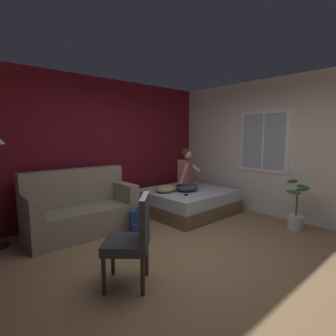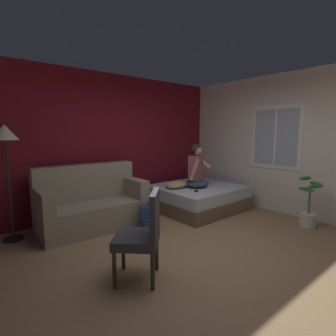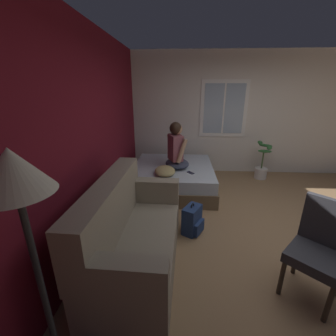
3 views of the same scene
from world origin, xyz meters
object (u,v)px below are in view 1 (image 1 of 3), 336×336
Objects in this scene: cell_phone at (186,195)px; bed at (187,201)px; couch at (80,209)px; throw_pillow at (166,189)px; person_seated at (186,174)px; side_chair at (133,237)px; potted_plant at (296,212)px; backpack at (139,222)px.

bed is at bearing 90.34° from cell_phone.
couch reaches higher than cell_phone.
bed is 0.55m from cell_phone.
throw_pillow reaches higher than bed.
throw_pillow is (-0.38, 0.19, -0.29)m from person_seated.
side_chair is 1.12× the size of person_seated.
potted_plant is at bearing -61.74° from throw_pillow.
bed is 1.74× the size of side_chair.
throw_pillow is (0.99, 0.46, 0.36)m from backpack.
backpack is 0.54× the size of potted_plant.
side_chair is 2.31m from cell_phone.
potted_plant is (1.01, -1.63, -0.18)m from cell_phone.
throw_pillow is (-0.47, 0.13, 0.31)m from bed.
bed is at bearing -10.00° from couch.
cell_phone is (0.11, -0.46, -0.07)m from throw_pillow.
bed is 2.81m from side_chair.
couch is at bearing 170.00° from bed.
backpack is (0.68, -0.70, -0.20)m from couch.
person_seated is (2.05, -0.44, 0.44)m from couch.
person_seated reaches higher than side_chair.
person_seated reaches higher than backpack.
backpack is at bearing -46.17° from couch.
side_chair reaches higher than throw_pillow.
cell_phone is at bearing 121.91° from potted_plant.
bed is at bearing 33.40° from person_seated.
side_chair reaches higher than potted_plant.
potted_plant reaches higher than bed.
person_seated reaches higher than cell_phone.
throw_pillow is at bearing 164.61° from bed.
bed is 2.18m from couch.
throw_pillow is (1.90, 1.61, 0.02)m from side_chair.
bed is at bearing 31.91° from side_chair.
person_seated is (2.28, 1.42, 0.30)m from side_chair.
couch is 1.87m from side_chair.
side_chair is 3.06m from potted_plant.
side_chair reaches higher than backpack.
couch is 1.91m from cell_phone.
bed is 1.95× the size of person_seated.
person_seated is 2.10m from potted_plant.
potted_plant is (3.02, -0.48, -0.23)m from side_chair.
side_chair is at bearing -148.09° from bed.
couch is 2.14m from person_seated.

